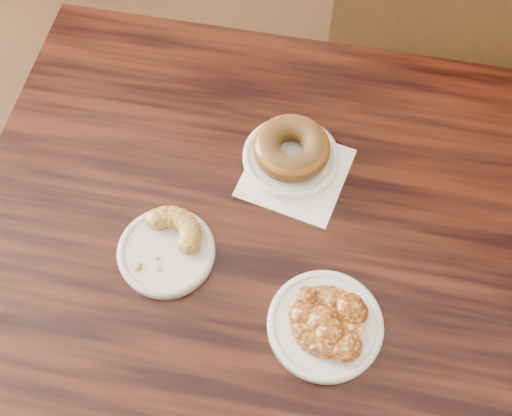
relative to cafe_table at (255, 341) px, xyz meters
The scene contains 9 objects.
cafe_table is the anchor object (origin of this frame).
chair_far 0.80m from the cafe_table, 84.83° to the left, with size 0.45×0.45×0.90m, color black, non-canonical shape.
napkin 0.42m from the cafe_table, 97.23° to the left, with size 0.16×0.16×0.00m, color white.
plate_donut 0.43m from the cafe_table, 101.86° to the left, with size 0.16×0.16×0.01m, color white.
plate_cruller 0.40m from the cafe_table, 159.82° to the right, with size 0.15×0.15×0.01m, color silver.
plate_fritter 0.40m from the cafe_table, 14.07° to the right, with size 0.17×0.17×0.01m, color white.
glazed_donut 0.46m from the cafe_table, 101.86° to the left, with size 0.12×0.12×0.04m, color #8D4214.
apple_fritter 0.43m from the cafe_table, 14.07° to the right, with size 0.14×0.14×0.03m, color #461707, non-canonical shape.
cruller_fragment 0.42m from the cafe_table, 159.82° to the right, with size 0.11×0.11×0.03m, color brown, non-canonical shape.
Camera 1 is at (0.31, -0.08, 1.63)m, focal length 45.00 mm.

